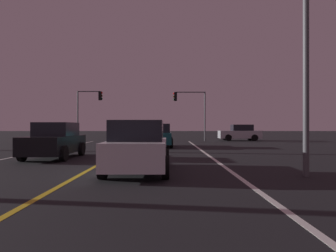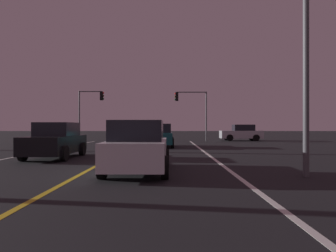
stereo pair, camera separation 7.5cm
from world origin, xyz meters
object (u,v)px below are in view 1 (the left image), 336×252
Objects in this scene: car_crossing_side at (241,133)px; car_lead_same_lane at (140,147)px; traffic_light_near_left at (91,104)px; car_oncoming at (57,141)px; traffic_light_near_right at (190,104)px; car_ahead_far at (160,136)px; street_lamp_right_near at (290,12)px.

car_lead_same_lane is at bearing 68.80° from car_crossing_side.
traffic_light_near_left reaches higher than car_crossing_side.
car_crossing_side is 21.86m from car_oncoming.
car_oncoming is 0.85× the size of traffic_light_near_right.
car_crossing_side is 1.00× the size of car_ahead_far.
traffic_light_near_right is (-5.43, -0.86, 2.98)m from car_crossing_side.
traffic_light_near_right reaches higher than car_lead_same_lane.
traffic_light_near_right is at bearing 8.99° from car_crossing_side.
car_ahead_far is 0.55× the size of street_lamp_right_near.
car_oncoming is at bearing 53.55° from car_crossing_side.
traffic_light_near_left reaches higher than car_oncoming.
street_lamp_right_near is at bearing -100.11° from car_lead_same_lane.
car_lead_same_lane is at bearing 178.57° from car_ahead_far.
car_crossing_side is at bearing 143.55° from car_oncoming.
car_lead_same_lane is at bearing -10.11° from street_lamp_right_near.
street_lamp_right_near is at bearing -62.12° from traffic_light_near_left.
car_crossing_side is 0.55× the size of street_lamp_right_near.
street_lamp_right_near reaches higher than car_crossing_side.
traffic_light_near_left is (-2.65, 16.73, 2.99)m from car_oncoming.
car_lead_same_lane is (4.41, -4.52, 0.00)m from car_oncoming.
car_crossing_side and car_oncoming have the same top height.
car_lead_same_lane is at bearing 44.33° from car_oncoming.
traffic_light_near_left is (-10.21, 0.00, 0.01)m from traffic_light_near_right.
traffic_light_near_left is at bearing -62.12° from street_lamp_right_near.
car_crossing_side and car_ahead_far have the same top height.
car_lead_same_lane is 0.55× the size of street_lamp_right_near.
car_crossing_side is 23.63m from street_lamp_right_near.
traffic_light_near_right reaches higher than car_crossing_side.
street_lamp_right_near reaches higher than traffic_light_near_right.
traffic_light_near_right is 0.99× the size of traffic_light_near_left.
car_oncoming is 17.20m from traffic_light_near_left.
car_ahead_far is at bearing -71.87° from street_lamp_right_near.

